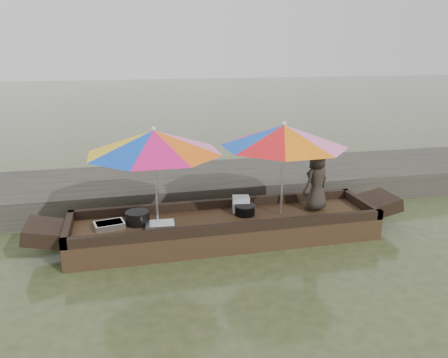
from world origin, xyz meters
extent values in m
plane|color=#344021|center=(0.00, 0.00, 0.00)|extent=(80.00, 80.00, 0.00)
cube|color=#2D2B26|center=(0.00, 2.20, 0.25)|extent=(22.00, 2.20, 0.50)
cube|color=black|center=(0.00, 0.00, 0.17)|extent=(4.93, 1.20, 0.35)
cylinder|color=black|center=(-1.39, 0.14, 0.45)|extent=(0.38, 0.38, 0.20)
cube|color=silver|center=(-1.82, 0.07, 0.39)|extent=(0.49, 0.39, 0.09)
cube|color=silver|center=(-1.06, -0.06, 0.38)|extent=(0.46, 0.33, 0.06)
cylinder|color=black|center=(0.36, 0.12, 0.43)|extent=(0.33, 0.33, 0.15)
cube|color=silver|center=(0.34, 0.30, 0.48)|extent=(0.31, 0.27, 0.26)
imported|color=#2B2620|center=(1.60, 0.09, 0.86)|extent=(0.58, 0.49, 1.01)
camera|label=1|loc=(-1.53, -6.38, 2.99)|focal=35.00mm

